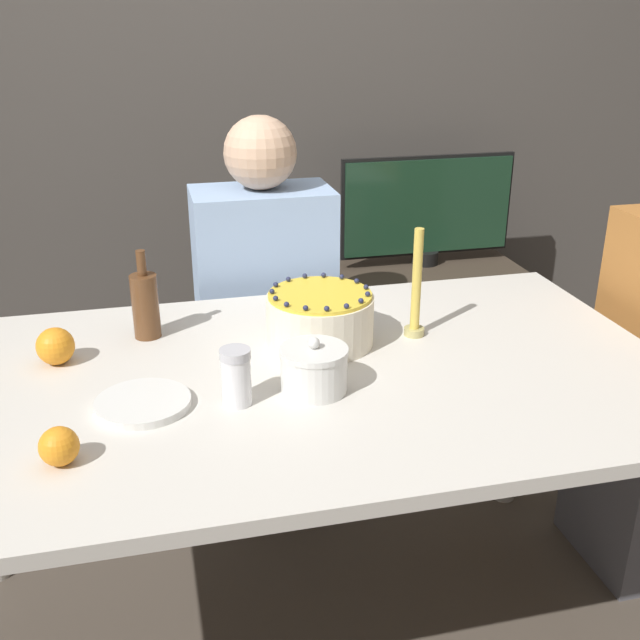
{
  "coord_description": "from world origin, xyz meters",
  "views": [
    {
      "loc": [
        -0.28,
        -1.4,
        1.46
      ],
      "look_at": [
        0.09,
        0.14,
        0.8
      ],
      "focal_mm": 42.0,
      "sensor_mm": 36.0,
      "label": 1
    }
  ],
  "objects_px": {
    "cake": "(320,318)",
    "sugar_shaker": "(236,377)",
    "person_man_blue_shirt": "(266,340)",
    "bottle": "(145,304)",
    "tv_monitor": "(427,208)",
    "candle": "(416,294)",
    "sugar_bowl": "(314,369)"
  },
  "relations": [
    {
      "from": "cake",
      "to": "sugar_shaker",
      "type": "xyz_separation_m",
      "value": [
        -0.23,
        -0.24,
        -0.0
      ]
    },
    {
      "from": "person_man_blue_shirt",
      "to": "cake",
      "type": "bearing_deg",
      "value": 94.38
    },
    {
      "from": "cake",
      "to": "bottle",
      "type": "distance_m",
      "value": 0.41
    },
    {
      "from": "bottle",
      "to": "tv_monitor",
      "type": "distance_m",
      "value": 1.35
    },
    {
      "from": "candle",
      "to": "bottle",
      "type": "height_order",
      "value": "candle"
    },
    {
      "from": "bottle",
      "to": "person_man_blue_shirt",
      "type": "bearing_deg",
      "value": 49.7
    },
    {
      "from": "sugar_bowl",
      "to": "person_man_blue_shirt",
      "type": "distance_m",
      "value": 0.81
    },
    {
      "from": "sugar_bowl",
      "to": "bottle",
      "type": "xyz_separation_m",
      "value": [
        -0.32,
        0.35,
        0.03
      ]
    },
    {
      "from": "cake",
      "to": "tv_monitor",
      "type": "bearing_deg",
      "value": 57.01
    },
    {
      "from": "cake",
      "to": "candle",
      "type": "height_order",
      "value": "candle"
    },
    {
      "from": "sugar_shaker",
      "to": "candle",
      "type": "bearing_deg",
      "value": 27.28
    },
    {
      "from": "bottle",
      "to": "tv_monitor",
      "type": "relative_size",
      "value": 0.32
    },
    {
      "from": "sugar_bowl",
      "to": "candle",
      "type": "height_order",
      "value": "candle"
    },
    {
      "from": "tv_monitor",
      "to": "person_man_blue_shirt",
      "type": "bearing_deg",
      "value": -146.26
    },
    {
      "from": "candle",
      "to": "person_man_blue_shirt",
      "type": "height_order",
      "value": "person_man_blue_shirt"
    },
    {
      "from": "bottle",
      "to": "person_man_blue_shirt",
      "type": "height_order",
      "value": "person_man_blue_shirt"
    },
    {
      "from": "sugar_shaker",
      "to": "tv_monitor",
      "type": "relative_size",
      "value": 0.18
    },
    {
      "from": "sugar_shaker",
      "to": "tv_monitor",
      "type": "distance_m",
      "value": 1.52
    },
    {
      "from": "sugar_shaker",
      "to": "person_man_blue_shirt",
      "type": "distance_m",
      "value": 0.85
    },
    {
      "from": "sugar_bowl",
      "to": "sugar_shaker",
      "type": "distance_m",
      "value": 0.16
    },
    {
      "from": "cake",
      "to": "person_man_blue_shirt",
      "type": "bearing_deg",
      "value": 94.38
    },
    {
      "from": "cake",
      "to": "bottle",
      "type": "xyz_separation_m",
      "value": [
        -0.39,
        0.13,
        0.02
      ]
    },
    {
      "from": "cake",
      "to": "sugar_shaker",
      "type": "bearing_deg",
      "value": -132.96
    },
    {
      "from": "sugar_bowl",
      "to": "person_man_blue_shirt",
      "type": "height_order",
      "value": "person_man_blue_shirt"
    },
    {
      "from": "sugar_bowl",
      "to": "sugar_shaker",
      "type": "relative_size",
      "value": 1.19
    },
    {
      "from": "tv_monitor",
      "to": "bottle",
      "type": "bearing_deg",
      "value": -140.02
    },
    {
      "from": "cake",
      "to": "sugar_bowl",
      "type": "xyz_separation_m",
      "value": [
        -0.07,
        -0.22,
        -0.01
      ]
    },
    {
      "from": "cake",
      "to": "sugar_bowl",
      "type": "distance_m",
      "value": 0.23
    },
    {
      "from": "cake",
      "to": "candle",
      "type": "distance_m",
      "value": 0.23
    },
    {
      "from": "bottle",
      "to": "person_man_blue_shirt",
      "type": "distance_m",
      "value": 0.61
    },
    {
      "from": "sugar_shaker",
      "to": "person_man_blue_shirt",
      "type": "bearing_deg",
      "value": 76.72
    },
    {
      "from": "bottle",
      "to": "person_man_blue_shirt",
      "type": "xyz_separation_m",
      "value": [
        0.34,
        0.41,
        -0.3
      ]
    }
  ]
}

